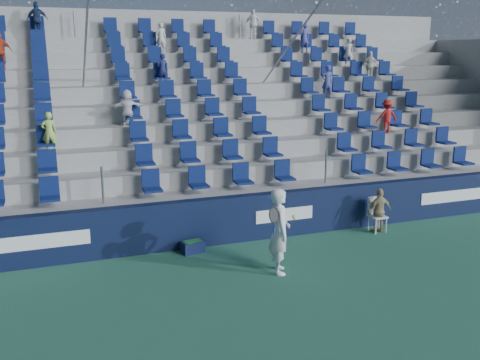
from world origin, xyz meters
The scene contains 7 objects.
ground centered at (0.00, 0.00, 0.00)m, with size 70.00×70.00×0.00m, color #2C674D.
sponsor_wall centered at (0.00, 3.15, 0.60)m, with size 24.00×0.32×1.20m.
grandstand centered at (0.00, 8.24, 2.13)m, with size 24.00×8.17×6.63m.
tennis_player centered at (0.46, 0.96, 0.95)m, with size 0.71×0.79×1.91m.
line_judge_chair centered at (4.06, 2.65, 0.54)m, with size 0.42×0.43×0.94m.
line_judge centered at (4.06, 2.50, 0.61)m, with size 0.71×0.30×1.22m, color tan.
ball_bin centered at (-1.04, 2.75, 0.16)m, with size 0.57×0.42×0.30m.
Camera 1 is at (-4.08, -9.13, 4.77)m, focal length 40.00 mm.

